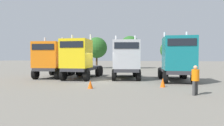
% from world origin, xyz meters
% --- Properties ---
extents(ground, '(200.00, 200.00, 0.00)m').
position_xyz_m(ground, '(0.00, 0.00, 0.00)').
color(ground, slate).
extents(semi_truck_orange, '(3.50, 6.67, 4.19)m').
position_xyz_m(semi_truck_orange, '(-5.62, 0.78, 1.87)').
color(semi_truck_orange, '#333338').
rests_on(semi_truck_orange, ground).
extents(semi_truck_yellow, '(2.90, 6.52, 4.33)m').
position_xyz_m(semi_truck_yellow, '(-2.35, 0.30, 1.94)').
color(semi_truck_yellow, '#333338').
rests_on(semi_truck_yellow, ground).
extents(semi_truck_silver, '(3.60, 6.19, 4.25)m').
position_xyz_m(semi_truck_silver, '(1.97, 1.31, 1.90)').
color(semi_truck_silver, '#333338').
rests_on(semi_truck_silver, ground).
extents(semi_truck_teal, '(2.98, 6.12, 4.37)m').
position_xyz_m(semi_truck_teal, '(6.54, 0.45, 1.99)').
color(semi_truck_teal, '#333338').
rests_on(semi_truck_teal, ground).
extents(visitor_in_hivis, '(0.56, 0.56, 1.65)m').
position_xyz_m(visitor_in_hivis, '(6.92, -5.17, 0.95)').
color(visitor_in_hivis, '#3E3E3E').
rests_on(visitor_in_hivis, ground).
extents(traffic_cone_near, '(0.36, 0.36, 0.65)m').
position_xyz_m(traffic_cone_near, '(5.27, -2.67, 0.32)').
color(traffic_cone_near, '#F2590C').
rests_on(traffic_cone_near, ground).
extents(traffic_cone_mid, '(0.36, 0.36, 0.56)m').
position_xyz_m(traffic_cone_mid, '(0.50, -4.40, 0.28)').
color(traffic_cone_mid, '#F2590C').
rests_on(traffic_cone_mid, ground).
extents(oak_far_left, '(4.10, 4.10, 6.09)m').
position_xyz_m(oak_far_left, '(-6.69, 18.64, 4.03)').
color(oak_far_left, '#4C3823').
rests_on(oak_far_left, ground).
extents(oak_far_centre, '(3.74, 3.74, 6.23)m').
position_xyz_m(oak_far_centre, '(-0.18, 19.27, 4.33)').
color(oak_far_centre, '#4C3823').
rests_on(oak_far_centre, ground).
extents(oak_far_right, '(3.56, 3.56, 5.23)m').
position_xyz_m(oak_far_right, '(7.16, 18.95, 3.44)').
color(oak_far_right, '#4C3823').
rests_on(oak_far_right, ground).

